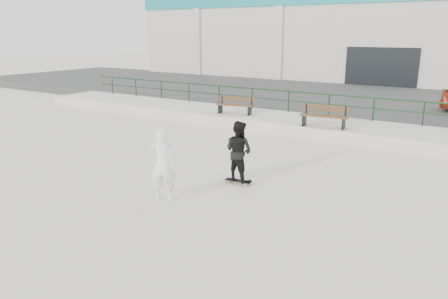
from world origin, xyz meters
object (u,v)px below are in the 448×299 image
Objects in this scene: standing_skater at (239,151)px; skateboard at (238,181)px; bench_left at (235,105)px; bench_right at (324,116)px; seated_skater at (163,165)px.

skateboard is at bearing 7.56° from standing_skater.
bench_left is 0.92× the size of bench_right.
seated_skater is at bearing -120.57° from skateboard.
bench_right is 6.59m from skateboard.
bench_left is 1.04× the size of standing_skater.
skateboard is (4.47, -7.09, -0.83)m from bench_left.
bench_left is at bearing 115.29° from skateboard.
seated_skater reaches higher than skateboard.
seated_skater reaches higher than standing_skater.
bench_left is 2.29× the size of skateboard.
standing_skater is at bearing -98.92° from bench_right.
bench_right is (4.57, -0.56, 0.04)m from bench_left.
bench_right is at bearing -123.49° from seated_skater.
standing_skater is at bearing -6.90° from skateboard.
bench_left is 8.42m from skateboard.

